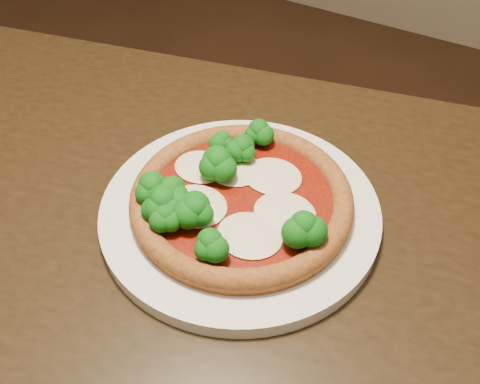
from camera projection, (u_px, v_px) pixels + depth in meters
The scene contains 3 objects.
dining_table at pixel (192, 285), 0.70m from camera, with size 1.31×0.96×0.75m.
plate at pixel (240, 211), 0.63m from camera, with size 0.33×0.33×0.02m, color silver.
pizza at pixel (233, 197), 0.61m from camera, with size 0.26×0.26×0.06m.
Camera 1 is at (0.44, -0.37, 1.22)m, focal length 40.00 mm.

